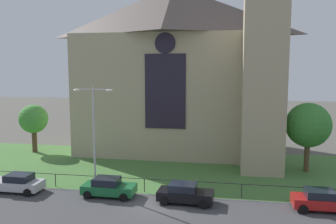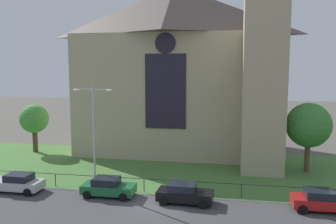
{
  "view_description": "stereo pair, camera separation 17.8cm",
  "coord_description": "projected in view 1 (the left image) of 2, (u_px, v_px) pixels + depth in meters",
  "views": [
    {
      "loc": [
        5.07,
        -25.29,
        10.2
      ],
      "look_at": [
        -0.69,
        8.0,
        6.02
      ],
      "focal_mm": 38.17,
      "sensor_mm": 36.0,
      "label": 1
    },
    {
      "loc": [
        5.24,
        -25.26,
        10.2
      ],
      "look_at": [
        -0.69,
        8.0,
        6.02
      ],
      "focal_mm": 38.17,
      "sensor_mm": 36.0,
      "label": 2
    }
  ],
  "objects": [
    {
      "name": "ground",
      "position": [
        178.0,
        168.0,
        36.62
      ],
      "size": [
        160.0,
        160.0,
        0.0
      ],
      "primitive_type": "plane",
      "color": "#56544C"
    },
    {
      "name": "road_asphalt",
      "position": [
        153.0,
        215.0,
        24.88
      ],
      "size": [
        120.0,
        8.0,
        0.01
      ],
      "primitive_type": "cube",
      "color": "#424244",
      "rests_on": "ground"
    },
    {
      "name": "grass_verge",
      "position": [
        175.0,
        174.0,
        34.66
      ],
      "size": [
        120.0,
        20.0,
        0.01
      ],
      "primitive_type": "cube",
      "color": "#477538",
      "rests_on": "ground"
    },
    {
      "name": "church_building",
      "position": [
        180.0,
        67.0,
        43.0
      ],
      "size": [
        23.2,
        16.2,
        26.0
      ],
      "color": "tan",
      "rests_on": "ground"
    },
    {
      "name": "iron_railing",
      "position": [
        144.0,
        180.0,
        29.46
      ],
      "size": [
        31.67,
        0.07,
        1.13
      ],
      "color": "black",
      "rests_on": "ground"
    },
    {
      "name": "tree_left_far",
      "position": [
        34.0,
        119.0,
        43.09
      ],
      "size": [
        3.45,
        3.45,
        5.82
      ],
      "color": "#4C3823",
      "rests_on": "ground"
    },
    {
      "name": "tree_right_far",
      "position": [
        308.0,
        125.0,
        34.84
      ],
      "size": [
        4.36,
        4.36,
        6.84
      ],
      "color": "brown",
      "rests_on": "ground"
    },
    {
      "name": "streetlamp_near",
      "position": [
        94.0,
        126.0,
        29.52
      ],
      "size": [
        3.37,
        0.26,
        8.64
      ],
      "color": "#B2B2B7",
      "rests_on": "ground"
    },
    {
      "name": "parked_car_silver",
      "position": [
        18.0,
        183.0,
        29.5
      ],
      "size": [
        4.21,
        2.05,
        1.51
      ],
      "rotation": [
        0.0,
        0.0,
        3.13
      ],
      "color": "#B7B7BC",
      "rests_on": "ground"
    },
    {
      "name": "parked_car_green",
      "position": [
        109.0,
        187.0,
        28.48
      ],
      "size": [
        4.21,
        2.04,
        1.51
      ],
      "rotation": [
        0.0,
        0.0,
        -0.01
      ],
      "color": "#196033",
      "rests_on": "ground"
    },
    {
      "name": "parked_car_black",
      "position": [
        185.0,
        193.0,
        27.07
      ],
      "size": [
        4.28,
        2.18,
        1.51
      ],
      "rotation": [
        0.0,
        0.0,
        -0.05
      ],
      "color": "black",
      "rests_on": "ground"
    },
    {
      "name": "parked_car_red",
      "position": [
        322.0,
        200.0,
        25.68
      ],
      "size": [
        4.22,
        2.06,
        1.51
      ],
      "rotation": [
        0.0,
        0.0,
        0.01
      ],
      "color": "#B21919",
      "rests_on": "ground"
    }
  ]
}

